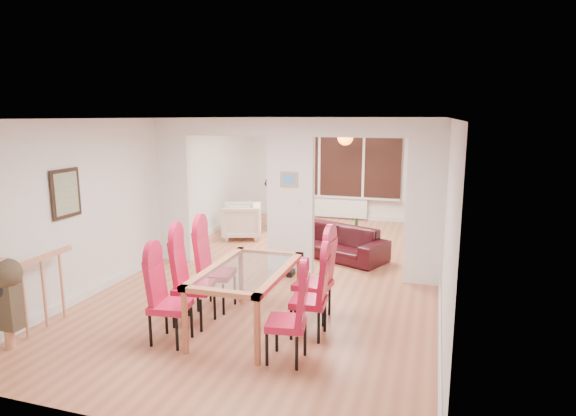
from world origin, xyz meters
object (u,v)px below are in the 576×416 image
at_px(bottle, 356,224).
at_px(bowl, 338,228).
at_px(dining_chair_ra, 286,316).
at_px(dining_chair_lc, 216,268).
at_px(dining_chair_rc, 313,278).
at_px(television, 418,221).
at_px(person, 275,190).
at_px(dining_chair_rb, 309,295).
at_px(dining_chair_lb, 193,281).
at_px(dining_table, 248,298).
at_px(dining_chair_la, 170,299).
at_px(armchair, 241,221).
at_px(sofa, 334,241).
at_px(coffee_table, 346,235).

bearing_deg(bottle, bowl, -171.27).
relative_size(dining_chair_ra, bowl, 4.74).
xyz_separation_m(dining_chair_lc, bowl, (0.86, 4.22, -0.32)).
height_order(dining_chair_rc, television, dining_chair_rc).
bearing_deg(person, dining_chair_rb, 31.95).
bearing_deg(bowl, dining_chair_lb, -100.78).
relative_size(dining_chair_lc, dining_chair_ra, 1.12).
xyz_separation_m(dining_table, dining_chair_lb, (-0.71, -0.07, 0.18)).
relative_size(dining_chair_la, bowl, 4.90).
relative_size(dining_table, television, 1.76).
distance_m(dining_chair_lc, bowl, 4.32).
height_order(dining_chair_lb, armchair, dining_chair_lb).
xyz_separation_m(dining_table, dining_chair_lc, (-0.67, 0.49, 0.18)).
bearing_deg(dining_table, person, 105.12).
xyz_separation_m(armchair, bottle, (2.44, 0.52, -0.02)).
xyz_separation_m(armchair, bowl, (2.06, 0.46, -0.12)).
relative_size(dining_chair_lc, sofa, 0.57).
height_order(dining_chair_lc, person, person).
bearing_deg(bowl, dining_chair_rc, -83.11).
height_order(dining_chair_ra, person, person).
distance_m(dining_chair_rb, bottle, 4.73).
bearing_deg(bowl, dining_chair_ra, -84.60).
bearing_deg(television, dining_table, 167.68).
height_order(person, television, person).
bearing_deg(coffee_table, television, 39.45).
xyz_separation_m(sofa, person, (-1.74, 1.65, 0.65)).
relative_size(dining_chair_rc, television, 1.16).
distance_m(armchair, bowl, 2.11).
relative_size(dining_chair_la, dining_chair_rc, 0.95).
relative_size(dining_chair_rc, bottle, 4.26).
height_order(dining_chair_la, dining_chair_lb, dining_chair_lb).
bearing_deg(bowl, coffee_table, -11.34).
relative_size(person, coffee_table, 1.92).
relative_size(dining_chair_rb, person, 0.55).
distance_m(dining_chair_ra, person, 6.08).
relative_size(dining_chair_rb, television, 1.07).
xyz_separation_m(dining_chair_lb, coffee_table, (1.10, 4.73, -0.46)).
xyz_separation_m(dining_chair_rb, armchair, (-2.63, 4.20, -0.14)).
bearing_deg(bottle, dining_chair_ra, -88.75).
relative_size(dining_chair_rc, coffee_table, 1.13).
bearing_deg(coffee_table, bowl, 168.66).
distance_m(dining_chair_rb, coffee_table, 4.66).
height_order(sofa, armchair, armchair).
relative_size(dining_chair_lb, dining_chair_rc, 1.03).
distance_m(dining_chair_lb, television, 6.44).
bearing_deg(dining_chair_la, sofa, 66.58).
bearing_deg(dining_chair_lc, television, 58.13).
distance_m(dining_table, television, 6.13).
distance_m(dining_chair_rb, bowl, 4.71).
distance_m(dining_chair_lc, person, 4.66).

